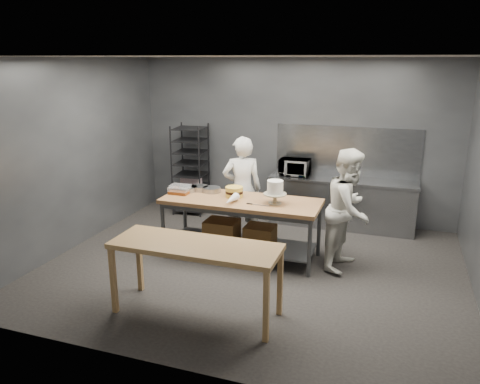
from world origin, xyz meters
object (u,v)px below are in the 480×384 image
Objects in this scene: work_table at (240,221)px; layer_cake at (234,192)px; near_counter at (195,251)px; frosted_cake_stand at (275,189)px; microwave at (295,167)px; chef_right at (349,209)px; chef_behind at (242,189)px; speed_rack at (191,170)px.

work_table is 0.46m from layer_cake.
near_counter is 5.68× the size of frosted_cake_stand.
near_counter is 3.69× the size of microwave.
near_counter is 1.13× the size of chef_right.
layer_cake is (-1.74, -0.04, 0.11)m from chef_right.
work_table is 6.82× the size of frosted_cake_stand.
layer_cake is at bearing 73.99° from chef_behind.
chef_right reaches higher than work_table.
layer_cake is (1.51, -1.67, 0.14)m from speed_rack.
near_counter is at bearing -87.75° from work_table.
chef_behind reaches higher than layer_cake.
work_table is at bearing 83.68° from chef_behind.
microwave is (0.61, 1.20, 0.16)m from chef_behind.
chef_behind is at bearing 105.79° from work_table.
chef_behind is 1.00× the size of chef_right.
work_table is 8.91× the size of layer_cake.
near_counter is (0.07, -1.79, 0.24)m from work_table.
frosted_cake_stand reaches higher than near_counter.
microwave is (0.36, 3.64, 0.24)m from near_counter.
chef_right is (1.54, 1.93, 0.07)m from near_counter.
frosted_cake_stand is (0.49, 1.75, 0.33)m from near_counter.
chef_right is at bearing -26.65° from speed_rack.
speed_rack is 3.63m from chef_right.
speed_rack is 2.86m from frosted_cake_stand.
chef_behind is (-0.19, 0.65, 0.31)m from work_table.
chef_behind is 6.58× the size of layer_cake.
speed_rack is at bearing 132.11° from layer_cake.
speed_rack reaches higher than layer_cake.
speed_rack is 1.83m from chef_behind.
chef_behind reaches higher than frosted_cake_stand.
frosted_cake_stand is at bearing 114.70° from chef_behind.
chef_behind reaches higher than microwave.
chef_behind is 3.27× the size of microwave.
microwave is at bearing 72.39° from layer_cake.
chef_right is at bearing 10.07° from frosted_cake_stand.
speed_rack is 0.99× the size of chef_behind.
chef_right reaches higher than near_counter.
frosted_cake_stand is at bearing -4.60° from work_table.
chef_behind and chef_right have the same top height.
chef_right reaches higher than frosted_cake_stand.
layer_cake is (-0.69, 0.15, -0.14)m from frosted_cake_stand.
speed_rack is (-1.70, 3.56, 0.04)m from near_counter.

